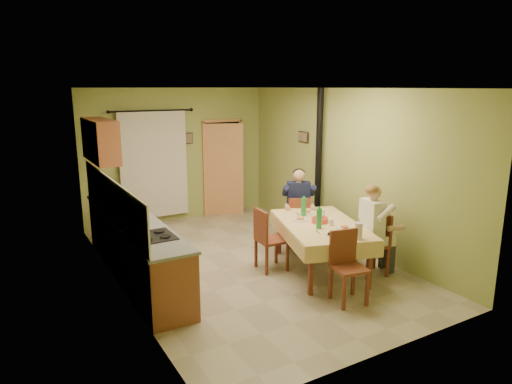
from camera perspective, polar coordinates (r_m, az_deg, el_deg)
floor at (r=7.56m, az=-1.28°, el=-8.89°), size 4.00×6.00×0.01m
room_shell at (r=7.08m, az=-1.35°, el=4.90°), size 4.04×6.04×2.82m
kitchen_run at (r=7.15m, az=-15.04°, el=-6.54°), size 0.64×3.64×1.56m
upper_cabinets at (r=8.04m, az=-18.92°, el=6.12°), size 0.35×1.40×0.70m
curtain at (r=9.60m, az=-12.62°, el=3.39°), size 1.70×0.07×2.22m
doorway at (r=10.21m, az=-4.06°, el=3.03°), size 0.96×0.37×2.15m
dining_table at (r=7.25m, az=8.02°, el=-6.78°), size 1.67×2.17×0.76m
tableware at (r=7.02m, az=8.50°, el=-3.63°), size 0.63×1.61×0.33m
chair_far at (r=8.26m, az=5.28°, el=-4.87°), size 0.52×0.52×0.94m
chair_near at (r=6.30m, az=11.46°, el=-10.92°), size 0.48×0.48×0.97m
chair_right at (r=7.26m, az=14.33°, el=-7.78°), size 0.47×0.47×0.96m
chair_left at (r=7.23m, az=1.85°, el=-7.46°), size 0.45×0.45×0.99m
man_far at (r=8.11m, az=5.35°, el=-0.87°), size 0.65×0.62×1.39m
man_right at (r=7.07m, az=14.51°, el=-3.33°), size 0.53×0.62×1.39m
stove_flue at (r=8.75m, az=7.74°, el=1.07°), size 0.24×0.24×2.80m
picture_back at (r=9.87m, az=-8.44°, el=6.67°), size 0.19×0.03×0.23m
picture_right at (r=9.13m, az=5.94°, el=6.87°), size 0.03×0.31×0.21m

